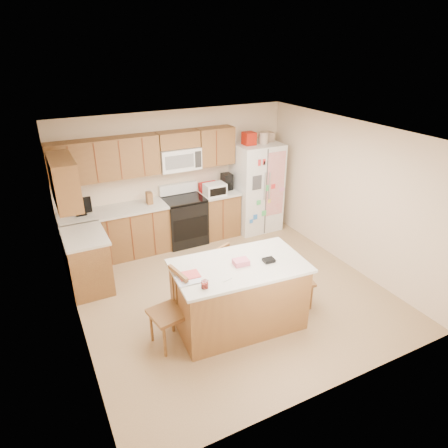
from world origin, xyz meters
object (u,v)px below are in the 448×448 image
island (239,295)px  windsor_chair_right (298,280)px  windsor_chair_left (170,312)px  windsor_chair_back (213,274)px  refrigerator (256,186)px  stove (184,219)px

island → windsor_chair_right: island is taller
island → windsor_chair_left: island is taller
windsor_chair_back → windsor_chair_left: bearing=-145.5°
refrigerator → windsor_chair_left: 3.83m
stove → refrigerator: size_ratio=0.55×
windsor_chair_left → windsor_chair_right: bearing=-1.9°
windsor_chair_left → windsor_chair_back: windsor_chair_left is taller
refrigerator → windsor_chair_left: refrigerator is taller
island → windsor_chair_left: size_ratio=1.76×
island → refrigerator: bearing=54.9°
refrigerator → island: bearing=-125.1°
stove → windsor_chair_left: (-1.24, -2.63, 0.02)m
stove → windsor_chair_back: 2.03m
refrigerator → windsor_chair_right: refrigerator is taller
stove → windsor_chair_right: bearing=-75.1°
island → windsor_chair_left: 0.98m
stove → refrigerator: bearing=-2.3°
refrigerator → island: (-1.84, -2.62, -0.44)m
windsor_chair_back → refrigerator: bearing=45.5°
windsor_chair_back → windsor_chair_right: bearing=-33.3°
windsor_chair_left → windsor_chair_right: 1.96m
windsor_chair_right → stove: bearing=104.9°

